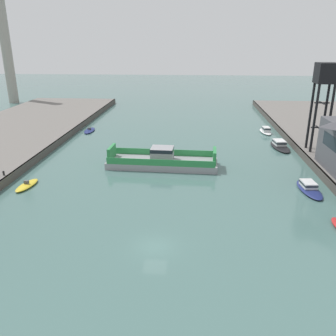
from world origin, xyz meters
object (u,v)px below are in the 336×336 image
object	(u,v)px
moored_boat_mid_right	(309,188)
moored_boat_upstream_a	(266,131)
crane_tower	(325,82)
smokestack_distant_a	(5,42)
chain_ferry	(162,161)
moored_boat_far_right	(27,185)
moored_boat_near_left	(90,130)
moored_boat_far_left	(280,145)

from	to	relation	value
moored_boat_mid_right	moored_boat_upstream_a	world-z (taller)	moored_boat_upstream_a
crane_tower	smokestack_distant_a	distance (m)	102.68
crane_tower	moored_boat_mid_right	bearing A→B (deg)	-109.68
chain_ferry	moored_boat_far_right	size ratio (longest dim) A/B	3.53
moored_boat_far_right	smokestack_distant_a	distance (m)	85.53
moored_boat_near_left	moored_boat_far_left	bearing A→B (deg)	-14.18
moored_boat_near_left	crane_tower	distance (m)	51.94
chain_ferry	moored_boat_far_right	bearing A→B (deg)	-151.38
moored_boat_far_left	smokestack_distant_a	distance (m)	97.15
moored_boat_far_right	smokestack_distant_a	world-z (taller)	smokestack_distant_a
chain_ferry	moored_boat_near_left	size ratio (longest dim) A/B	3.02
moored_boat_far_left	moored_boat_near_left	bearing A→B (deg)	165.82
moored_boat_mid_right	crane_tower	world-z (taller)	crane_tower
chain_ferry	moored_boat_mid_right	size ratio (longest dim) A/B	2.53
moored_boat_far_left	smokestack_distant_a	size ratio (longest dim) A/B	0.23
smokestack_distant_a	moored_boat_far_left	bearing A→B (deg)	-31.79
moored_boat_far_right	crane_tower	world-z (taller)	crane_tower
moored_boat_near_left	smokestack_distant_a	xyz separation A→B (m)	(-38.53, 39.43, 19.78)
chain_ferry	moored_boat_near_left	world-z (taller)	chain_ferry
moored_boat_near_left	crane_tower	xyz separation A→B (m)	(47.44, -16.36, 13.42)
moored_boat_near_left	moored_boat_far_right	bearing A→B (deg)	-89.29
moored_boat_far_left	crane_tower	world-z (taller)	crane_tower
chain_ferry	moored_boat_far_left	distance (m)	26.15
moored_boat_near_left	crane_tower	size ratio (longest dim) A/B	0.40
moored_boat_near_left	moored_boat_upstream_a	distance (m)	41.87
moored_boat_upstream_a	moored_boat_mid_right	bearing A→B (deg)	-90.28
moored_boat_upstream_a	moored_boat_far_left	bearing A→B (deg)	-87.47
moored_boat_near_left	moored_boat_mid_right	bearing A→B (deg)	-37.92
moored_boat_near_left	crane_tower	bearing A→B (deg)	-19.02
moored_boat_mid_right	smokestack_distant_a	distance (m)	109.47
smokestack_distant_a	crane_tower	bearing A→B (deg)	-32.98
chain_ferry	moored_boat_far_left	size ratio (longest dim) A/B	2.20
moored_boat_near_left	moored_boat_far_left	world-z (taller)	moored_boat_far_left
moored_boat_upstream_a	chain_ferry	bearing A→B (deg)	-131.43
moored_boat_near_left	moored_boat_upstream_a	xyz separation A→B (m)	(41.85, 1.53, 0.34)
moored_boat_mid_right	moored_boat_far_left	size ratio (longest dim) A/B	0.87
moored_boat_near_left	moored_boat_far_left	xyz separation A→B (m)	(42.39, -10.71, 0.33)
chain_ferry	smokestack_distant_a	distance (m)	87.85
moored_boat_far_right	moored_boat_upstream_a	bearing A→B (deg)	40.71
moored_boat_mid_right	moored_boat_far_right	bearing A→B (deg)	-177.72
moored_boat_far_right	moored_boat_upstream_a	world-z (taller)	moored_boat_upstream_a
moored_boat_mid_right	moored_boat_upstream_a	xyz separation A→B (m)	(0.17, 34.00, 0.10)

